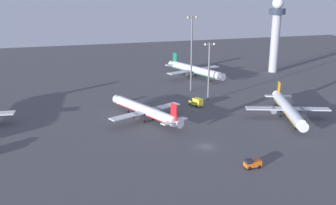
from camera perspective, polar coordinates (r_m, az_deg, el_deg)
name	(u,v)px	position (r m, az deg, el deg)	size (l,w,h in m)	color
ground_plane	(206,146)	(109.24, 5.58, -6.48)	(416.00, 416.00, 0.00)	#4C4C51
control_tower	(276,30)	(206.81, 15.65, 10.32)	(8.00, 8.00, 37.71)	#A8A8B2
airplane_mid_apron	(288,109)	(135.89, 17.29, -0.89)	(27.54, 34.99, 9.27)	silver
airplane_taxiway_distant	(146,111)	(128.36, -3.32, -1.20)	(26.39, 33.42, 9.04)	white
airplane_near_gate	(195,70)	(189.53, 3.95, 4.83)	(29.90, 37.97, 10.07)	silver
pushback_tug	(120,100)	(149.14, -7.03, 0.34)	(3.49, 3.39, 2.05)	white
catering_truck	(196,102)	(144.49, 4.20, 0.09)	(4.17, 6.12, 3.05)	yellow
cargo_loader	(252,163)	(98.45, 12.35, -8.78)	(4.14, 2.01, 2.25)	#D85919
apron_light_central	(192,50)	(162.62, 3.50, 7.79)	(4.80, 0.90, 31.40)	slate
apron_light_west	(209,68)	(149.06, 6.08, 5.15)	(4.80, 0.90, 22.68)	slate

